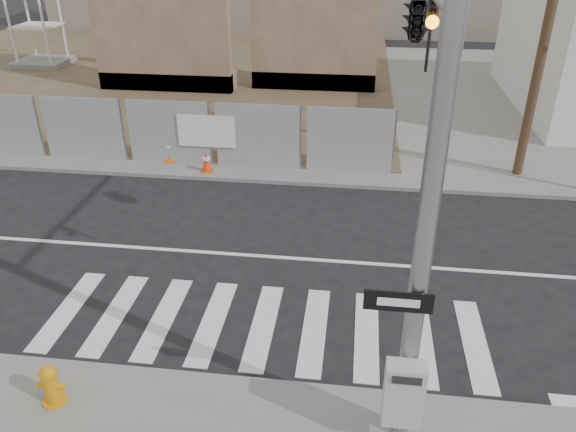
# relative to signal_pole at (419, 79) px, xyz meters

# --- Properties ---
(ground) EXTENTS (100.00, 100.00, 0.00)m
(ground) POSITION_rel_signal_pole_xyz_m (-2.49, 2.05, -4.78)
(ground) COLOR black
(ground) RESTS_ON ground
(sidewalk_far) EXTENTS (50.00, 20.00, 0.12)m
(sidewalk_far) POSITION_rel_signal_pole_xyz_m (-2.49, 16.05, -4.72)
(sidewalk_far) COLOR slate
(sidewalk_far) RESTS_ON ground
(signal_pole) EXTENTS (0.96, 5.87, 7.00)m
(signal_pole) POSITION_rel_signal_pole_xyz_m (0.00, 0.00, 0.00)
(signal_pole) COLOR gray
(signal_pole) RESTS_ON sidewalk_near
(concrete_wall_left) EXTENTS (6.00, 1.30, 8.00)m
(concrete_wall_left) POSITION_rel_signal_pole_xyz_m (-9.49, 15.13, -1.40)
(concrete_wall_left) COLOR brown
(concrete_wall_left) RESTS_ON sidewalk_far
(concrete_wall_right) EXTENTS (5.50, 1.30, 8.00)m
(concrete_wall_right) POSITION_rel_signal_pole_xyz_m (-2.99, 16.13, -1.40)
(concrete_wall_right) COLOR brown
(concrete_wall_right) RESTS_ON sidewalk_far
(fire_hydrant) EXTENTS (0.46, 0.45, 0.73)m
(fire_hydrant) POSITION_rel_signal_pole_xyz_m (-5.48, -2.89, -4.30)
(fire_hydrant) COLOR #CB800B
(fire_hydrant) RESTS_ON sidewalk_near
(traffic_cone_c) EXTENTS (0.49, 0.49, 0.80)m
(traffic_cone_c) POSITION_rel_signal_pole_xyz_m (-6.78, 7.17, -4.27)
(traffic_cone_c) COLOR #D6570B
(traffic_cone_c) RESTS_ON sidewalk_far
(traffic_cone_d) EXTENTS (0.38, 0.38, 0.64)m
(traffic_cone_d) POSITION_rel_signal_pole_xyz_m (-5.41, 6.49, -4.35)
(traffic_cone_d) COLOR red
(traffic_cone_d) RESTS_ON sidewalk_far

